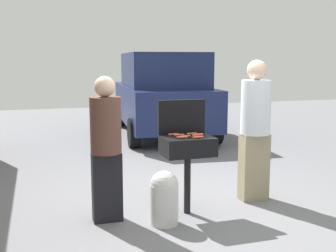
# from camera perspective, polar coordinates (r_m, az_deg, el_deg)

# --- Properties ---
(ground_plane) EXTENTS (24.00, 24.00, 0.00)m
(ground_plane) POSITION_cam_1_polar(r_m,az_deg,el_deg) (5.39, 3.52, -11.01)
(ground_plane) COLOR slate
(bbq_grill) EXTENTS (0.60, 0.44, 0.94)m
(bbq_grill) POSITION_cam_1_polar(r_m,az_deg,el_deg) (4.99, 2.68, -3.11)
(bbq_grill) COLOR black
(bbq_grill) RESTS_ON ground
(grill_lid_open) EXTENTS (0.60, 0.05, 0.42)m
(grill_lid_open) POSITION_cam_1_polar(r_m,az_deg,el_deg) (5.13, 1.86, 1.25)
(grill_lid_open) COLOR black
(grill_lid_open) RESTS_ON bbq_grill
(hot_dog_0) EXTENTS (0.13, 0.03, 0.03)m
(hot_dog_0) POSITION_cam_1_polar(r_m,az_deg,el_deg) (4.97, 3.96, -1.30)
(hot_dog_0) COLOR #AD4228
(hot_dog_0) RESTS_ON bbq_grill
(hot_dog_1) EXTENTS (0.13, 0.04, 0.03)m
(hot_dog_1) POSITION_cam_1_polar(r_m,az_deg,el_deg) (4.91, 2.31, -1.41)
(hot_dog_1) COLOR #B74C33
(hot_dog_1) RESTS_ON bbq_grill
(hot_dog_2) EXTENTS (0.13, 0.03, 0.03)m
(hot_dog_2) POSITION_cam_1_polar(r_m,az_deg,el_deg) (4.86, 4.10, -1.55)
(hot_dog_2) COLOR #AD4228
(hot_dog_2) RESTS_ON bbq_grill
(hot_dog_3) EXTENTS (0.13, 0.04, 0.03)m
(hot_dog_3) POSITION_cam_1_polar(r_m,az_deg,el_deg) (4.85, 1.91, -1.54)
(hot_dog_3) COLOR #C6593D
(hot_dog_3) RESTS_ON bbq_grill
(hot_dog_4) EXTENTS (0.13, 0.03, 0.03)m
(hot_dog_4) POSITION_cam_1_polar(r_m,az_deg,el_deg) (4.99, 1.50, -1.24)
(hot_dog_4) COLOR #B74C33
(hot_dog_4) RESTS_ON bbq_grill
(hot_dog_5) EXTENTS (0.13, 0.03, 0.03)m
(hot_dog_5) POSITION_cam_1_polar(r_m,az_deg,el_deg) (5.09, 3.25, -1.05)
(hot_dog_5) COLOR #B74C33
(hot_dog_5) RESTS_ON bbq_grill
(hot_dog_6) EXTENTS (0.13, 0.04, 0.03)m
(hot_dog_6) POSITION_cam_1_polar(r_m,az_deg,el_deg) (5.04, 4.14, -1.17)
(hot_dog_6) COLOR #C6593D
(hot_dog_6) RESTS_ON bbq_grill
(hot_dog_7) EXTENTS (0.13, 0.03, 0.03)m
(hot_dog_7) POSITION_cam_1_polar(r_m,az_deg,el_deg) (5.04, 0.74, -1.14)
(hot_dog_7) COLOR #B74C33
(hot_dog_7) RESTS_ON bbq_grill
(propane_tank) EXTENTS (0.32, 0.32, 0.62)m
(propane_tank) POSITION_cam_1_polar(r_m,az_deg,el_deg) (4.77, -0.52, -9.58)
(propane_tank) COLOR silver
(propane_tank) RESTS_ON ground
(person_left) EXTENTS (0.35, 0.35, 1.67)m
(person_left) POSITION_cam_1_polar(r_m,az_deg,el_deg) (4.77, -8.43, -2.43)
(person_left) COLOR black
(person_left) RESTS_ON ground
(person_right) EXTENTS (0.39, 0.39, 1.84)m
(person_right) POSITION_cam_1_polar(r_m,az_deg,el_deg) (5.56, 11.78, 0.10)
(person_right) COLOR gray
(person_right) RESTS_ON ground
(parked_minivan) EXTENTS (2.37, 4.56, 2.02)m
(parked_minivan) POSITION_cam_1_polar(r_m,az_deg,el_deg) (10.43, -0.84, 4.42)
(parked_minivan) COLOR navy
(parked_minivan) RESTS_ON ground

